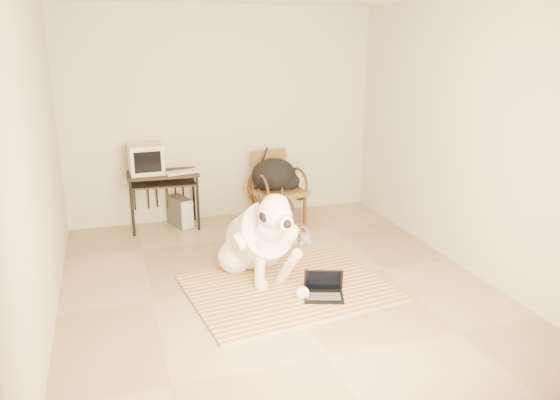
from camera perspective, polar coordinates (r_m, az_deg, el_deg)
name	(u,v)px	position (r m, az deg, el deg)	size (l,w,h in m)	color
floor	(275,284)	(5.40, -0.48, -8.79)	(4.50, 4.50, 0.00)	#A08262
wall_back	(223,115)	(7.11, -5.98, 8.82)	(4.50, 4.50, 0.00)	beige
wall_front	(401,230)	(2.97, 12.53, -3.05)	(4.50, 4.50, 0.00)	beige
wall_left	(36,164)	(4.78, -24.10, 3.46)	(4.50, 4.50, 0.00)	beige
wall_right	(463,137)	(5.87, 18.60, 6.31)	(4.50, 4.50, 0.00)	beige
rug	(288,288)	(5.30, 0.89, -9.18)	(2.02, 1.64, 0.02)	#C16A12
dog	(259,239)	(5.39, -2.17, -4.08)	(0.70, 1.39, 1.04)	white
laptop	(324,290)	(5.11, 4.57, -9.36)	(0.43, 0.36, 0.25)	black
computer_desk	(163,181)	(6.86, -12.11, 1.96)	(0.87, 0.51, 0.71)	black
crt_monitor	(146,159)	(6.84, -13.83, 4.19)	(0.41, 0.40, 0.36)	#C5B59A
desk_keyboard	(182,172)	(6.78, -10.18, 2.88)	(0.41, 0.15, 0.03)	#C5B59A
pc_tower	(180,212)	(7.03, -10.37, -1.20)	(0.29, 0.43, 0.37)	#48484B
rattan_chair	(277,187)	(7.06, -0.36, 1.37)	(0.70, 0.68, 0.89)	olive
backpack	(276,176)	(6.97, -0.40, 2.50)	(0.61, 0.47, 0.42)	black
sneaker_left	(284,240)	(6.37, 0.42, -4.23)	(0.26, 0.30, 0.10)	white
sneaker_right	(303,235)	(6.51, 2.45, -3.72)	(0.17, 0.33, 0.11)	white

